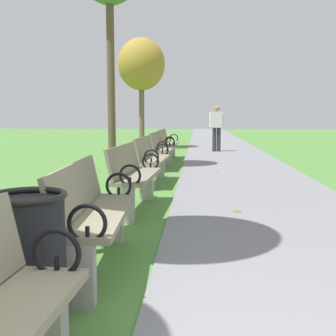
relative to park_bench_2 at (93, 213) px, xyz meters
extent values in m
cube|color=slate|center=(1.86, 15.88, -0.48)|extent=(2.72, 44.00, 0.02)
cube|color=#99968E|center=(0.09, -1.37, -0.26)|extent=(0.21, 0.13, 0.45)
torus|color=black|center=(0.15, -1.36, 0.10)|extent=(0.27, 0.04, 0.27)
cylinder|color=black|center=(0.15, -1.36, 0.02)|extent=(0.03, 0.03, 0.12)
cube|color=gray|center=(0.05, 0.00, -0.01)|extent=(0.52, 1.62, 0.05)
cube|color=gray|center=(-0.14, -0.01, 0.21)|extent=(0.20, 1.60, 0.40)
cube|color=#99968E|center=(0.09, -0.74, -0.26)|extent=(0.21, 0.13, 0.45)
cube|color=#99968E|center=(0.02, 0.74, -0.26)|extent=(0.21, 0.13, 0.45)
torus|color=black|center=(0.15, -0.75, 0.10)|extent=(0.27, 0.04, 0.27)
cylinder|color=black|center=(0.15, -0.75, 0.02)|extent=(0.03, 0.03, 0.12)
torus|color=black|center=(0.08, 0.76, 0.10)|extent=(0.27, 0.04, 0.27)
cylinder|color=black|center=(0.08, 0.76, 0.02)|extent=(0.03, 0.03, 0.12)
cube|color=gray|center=(0.05, 2.26, -0.01)|extent=(0.52, 1.62, 0.05)
cube|color=gray|center=(-0.14, 2.27, 0.21)|extent=(0.20, 1.60, 0.40)
cube|color=#99968E|center=(0.02, 1.52, -0.26)|extent=(0.21, 0.13, 0.45)
cube|color=#99968E|center=(0.09, 3.00, -0.26)|extent=(0.21, 0.13, 0.45)
torus|color=black|center=(0.08, 1.49, 0.10)|extent=(0.27, 0.04, 0.27)
cylinder|color=black|center=(0.08, 1.49, 0.02)|extent=(0.03, 0.03, 0.12)
torus|color=black|center=(0.15, 3.01, 0.10)|extent=(0.27, 0.04, 0.27)
cylinder|color=black|center=(0.15, 3.01, 0.02)|extent=(0.03, 0.03, 0.12)
cube|color=gray|center=(0.05, 4.51, -0.01)|extent=(0.51, 1.62, 0.05)
cube|color=gray|center=(-0.14, 4.52, 0.21)|extent=(0.19, 1.60, 0.40)
cube|color=#99968E|center=(0.02, 3.77, -0.26)|extent=(0.20, 0.13, 0.45)
cube|color=#99968E|center=(0.08, 5.25, -0.26)|extent=(0.20, 0.13, 0.45)
torus|color=black|center=(0.08, 3.75, 0.10)|extent=(0.27, 0.04, 0.27)
cylinder|color=black|center=(0.08, 3.75, 0.02)|extent=(0.03, 0.03, 0.12)
torus|color=black|center=(0.14, 5.27, 0.10)|extent=(0.27, 0.04, 0.27)
cylinder|color=black|center=(0.14, 5.27, 0.02)|extent=(0.03, 0.03, 0.12)
cube|color=gray|center=(0.05, 6.90, -0.01)|extent=(0.51, 1.62, 0.05)
cube|color=gray|center=(-0.14, 6.90, 0.21)|extent=(0.20, 1.60, 0.40)
cube|color=#99968E|center=(0.02, 6.16, -0.26)|extent=(0.21, 0.13, 0.45)
cube|color=#99968E|center=(0.09, 7.63, -0.26)|extent=(0.21, 0.13, 0.45)
torus|color=black|center=(0.08, 6.13, 0.10)|extent=(0.27, 0.04, 0.27)
cylinder|color=black|center=(0.08, 6.13, 0.02)|extent=(0.03, 0.03, 0.12)
torus|color=black|center=(0.15, 7.65, 0.10)|extent=(0.27, 0.04, 0.27)
cylinder|color=black|center=(0.15, 7.65, 0.02)|extent=(0.03, 0.03, 0.12)
cube|color=gray|center=(0.05, 9.02, -0.01)|extent=(0.47, 1.61, 0.05)
cube|color=gray|center=(-0.14, 9.02, 0.21)|extent=(0.15, 1.60, 0.40)
cube|color=#99968E|center=(0.04, 8.28, -0.26)|extent=(0.20, 0.12, 0.45)
cube|color=#99968E|center=(0.07, 9.76, -0.26)|extent=(0.20, 0.12, 0.45)
torus|color=black|center=(0.10, 8.26, 0.10)|extent=(0.27, 0.04, 0.27)
cylinder|color=black|center=(0.10, 8.26, 0.02)|extent=(0.03, 0.03, 0.12)
torus|color=black|center=(0.13, 9.78, 0.10)|extent=(0.27, 0.04, 0.27)
cylinder|color=black|center=(0.13, 9.78, 0.02)|extent=(0.03, 0.03, 0.12)
cylinder|color=brown|center=(-1.22, 6.77, 1.61)|extent=(0.19, 0.19, 4.18)
cylinder|color=brown|center=(-1.35, 13.33, 0.84)|extent=(0.21, 0.21, 2.65)
ellipsoid|color=olive|center=(-1.35, 13.33, 2.81)|extent=(1.84, 1.84, 2.03)
cylinder|color=#2D2D38|center=(1.63, 11.77, -0.04)|extent=(0.14, 0.14, 0.85)
cylinder|color=#2D2D38|center=(1.47, 11.74, -0.04)|extent=(0.14, 0.14, 0.85)
cube|color=white|center=(1.55, 11.76, 0.66)|extent=(0.37, 0.28, 0.56)
sphere|color=#9E7051|center=(1.55, 11.76, 1.05)|extent=(0.20, 0.20, 0.20)
cylinder|color=white|center=(1.76, 11.80, 0.66)|extent=(0.09, 0.09, 0.52)
cylinder|color=white|center=(1.33, 11.72, 0.66)|extent=(0.09, 0.09, 0.52)
cylinder|color=black|center=(-0.15, -1.00, -0.09)|extent=(0.44, 0.44, 0.80)
torus|color=black|center=(-0.15, -1.00, 0.33)|extent=(0.48, 0.48, 0.04)
cylinder|color=brown|center=(-1.92, 10.60, -0.48)|extent=(0.11, 0.11, 0.00)
cylinder|color=brown|center=(2.48, 11.28, -0.46)|extent=(0.11, 0.11, 0.00)
cylinder|color=#93511E|center=(-1.36, 6.06, -0.48)|extent=(0.10, 0.10, 0.00)
cylinder|color=brown|center=(1.42, 2.17, -0.46)|extent=(0.12, 0.12, 0.00)
cylinder|color=#AD6B23|center=(2.34, 9.00, -0.46)|extent=(0.08, 0.08, 0.00)
cylinder|color=brown|center=(-1.06, 6.70, -0.48)|extent=(0.12, 0.12, 0.00)
cylinder|color=#BC842D|center=(-1.65, 7.53, -0.48)|extent=(0.13, 0.13, 0.00)
cylinder|color=#93511E|center=(-1.97, 5.20, -0.48)|extent=(0.14, 0.14, 0.00)
cylinder|color=#BC842D|center=(1.38, 11.67, -0.46)|extent=(0.11, 0.11, 0.00)
cylinder|color=#BC842D|center=(-1.80, 6.98, -0.48)|extent=(0.11, 0.11, 0.00)
cylinder|color=#AD6B23|center=(1.33, 6.02, -0.46)|extent=(0.12, 0.12, 0.00)
cylinder|color=#93511E|center=(-0.81, 11.89, -0.48)|extent=(0.16, 0.16, 0.00)
cylinder|color=#BC842D|center=(-0.89, 2.97, -0.48)|extent=(0.12, 0.12, 0.00)
camera|label=1|loc=(0.87, -3.43, 0.81)|focal=45.19mm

